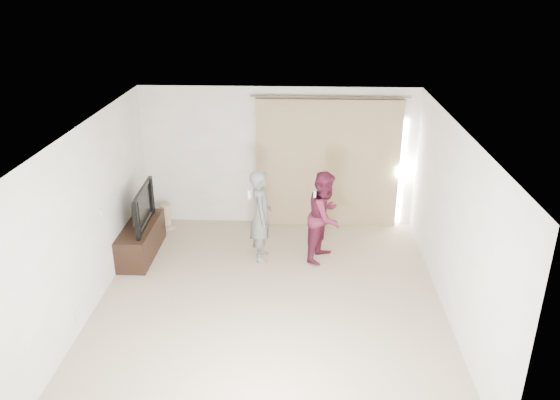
% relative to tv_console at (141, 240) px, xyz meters
% --- Properties ---
extents(floor, '(5.50, 5.50, 0.00)m').
position_rel_tv_console_xyz_m(floor, '(2.27, -1.34, -0.27)').
color(floor, tan).
rests_on(floor, ground).
extents(wall_back, '(5.00, 0.04, 2.60)m').
position_rel_tv_console_xyz_m(wall_back, '(2.27, 1.41, 1.03)').
color(wall_back, white).
rests_on(wall_back, ground).
extents(wall_left, '(0.04, 5.50, 2.60)m').
position_rel_tv_console_xyz_m(wall_left, '(-0.23, -1.34, 1.03)').
color(wall_left, white).
rests_on(wall_left, ground).
extents(ceiling, '(5.00, 5.50, 0.01)m').
position_rel_tv_console_xyz_m(ceiling, '(2.27, -1.34, 2.33)').
color(ceiling, silver).
rests_on(ceiling, wall_back).
extents(curtain, '(2.80, 0.11, 2.46)m').
position_rel_tv_console_xyz_m(curtain, '(3.18, 1.35, 0.93)').
color(curtain, tan).
rests_on(curtain, ground).
extents(tv_console, '(0.49, 1.41, 0.54)m').
position_rel_tv_console_xyz_m(tv_console, '(0.00, 0.00, 0.00)').
color(tv_console, black).
rests_on(tv_console, ground).
extents(tv, '(0.21, 1.16, 0.67)m').
position_rel_tv_console_xyz_m(tv, '(0.00, 0.00, 0.60)').
color(tv, black).
rests_on(tv, tv_console).
extents(scratching_post, '(0.35, 0.35, 0.47)m').
position_rel_tv_console_xyz_m(scratching_post, '(0.17, 1.06, -0.08)').
color(scratching_post, tan).
rests_on(scratching_post, ground).
extents(person_man, '(0.41, 0.59, 1.56)m').
position_rel_tv_console_xyz_m(person_man, '(2.05, -0.04, 0.51)').
color(person_man, slate).
rests_on(person_man, ground).
extents(person_woman, '(0.84, 0.92, 1.53)m').
position_rel_tv_console_xyz_m(person_woman, '(3.09, 0.02, 0.49)').
color(person_woman, '#57192F').
rests_on(person_woman, ground).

